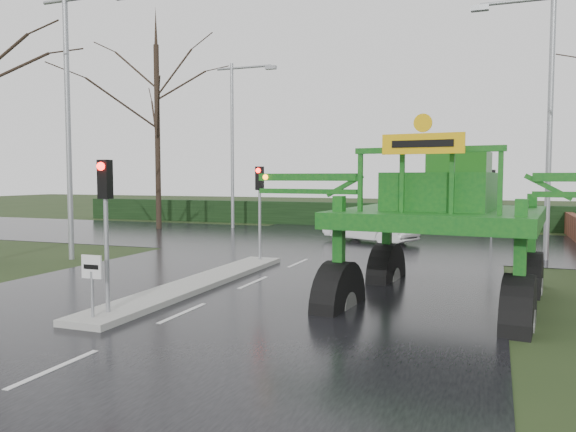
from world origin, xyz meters
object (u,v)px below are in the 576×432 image
(traffic_signal_near, at_px, (105,203))
(traffic_signal_mid, at_px, (260,193))
(street_light_left_near, at_px, (74,101))
(street_light_right, at_px, (542,101))
(keep_left_sign, at_px, (92,276))
(white_sedan, at_px, (369,243))
(crop_sprayer, at_px, (343,197))
(traffic_signal_far, at_px, (492,188))
(street_light_left_far, at_px, (237,130))

(traffic_signal_near, xyz_separation_m, traffic_signal_mid, (0.00, 8.50, 0.00))
(street_light_left_near, bearing_deg, street_light_right, 20.11)
(traffic_signal_mid, bearing_deg, keep_left_sign, -90.00)
(street_light_left_near, distance_m, white_sedan, 14.45)
(traffic_signal_mid, distance_m, street_light_right, 11.05)
(traffic_signal_mid, relative_size, crop_sprayer, 0.35)
(street_light_right, bearing_deg, traffic_signal_near, -126.13)
(keep_left_sign, distance_m, crop_sprayer, 6.04)
(traffic_signal_mid, bearing_deg, white_sedan, 73.54)
(keep_left_sign, distance_m, traffic_signal_far, 22.93)
(keep_left_sign, bearing_deg, street_light_right, 54.88)
(keep_left_sign, xyz_separation_m, traffic_signal_mid, (0.00, 8.99, 1.53))
(traffic_signal_mid, relative_size, street_light_right, 0.35)
(traffic_signal_mid, xyz_separation_m, traffic_signal_far, (7.80, 12.52, 0.00))
(street_light_left_far, bearing_deg, white_sedan, -26.62)
(white_sedan, bearing_deg, traffic_signal_far, -25.40)
(keep_left_sign, distance_m, traffic_signal_mid, 9.12)
(traffic_signal_near, height_order, white_sedan, traffic_signal_near)
(street_light_right, relative_size, white_sedan, 2.16)
(street_light_right, distance_m, street_light_left_far, 18.24)
(street_light_left_far, bearing_deg, crop_sprayer, -57.39)
(white_sedan, bearing_deg, keep_left_sign, -163.50)
(keep_left_sign, height_order, traffic_signal_far, traffic_signal_far)
(traffic_signal_near, distance_m, street_light_left_far, 22.37)
(white_sedan, bearing_deg, street_light_left_far, 87.73)
(traffic_signal_mid, height_order, traffic_signal_far, same)
(traffic_signal_mid, distance_m, crop_sprayer, 6.97)
(traffic_signal_near, height_order, traffic_signal_mid, same)
(traffic_signal_near, xyz_separation_m, street_light_left_far, (-6.89, 21.01, 3.40))
(keep_left_sign, relative_size, street_light_right, 0.14)
(street_light_right, bearing_deg, traffic_signal_mid, -154.60)
(crop_sprayer, bearing_deg, street_light_right, 69.03)
(keep_left_sign, xyz_separation_m, white_sedan, (2.33, 16.88, -1.06))
(traffic_signal_near, bearing_deg, street_light_right, 53.87)
(street_light_right, bearing_deg, traffic_signal_far, 101.95)
(keep_left_sign, bearing_deg, street_light_left_near, 132.59)
(street_light_left_near, xyz_separation_m, street_light_right, (16.39, 6.00, 0.00))
(crop_sprayer, bearing_deg, traffic_signal_near, -138.81)
(street_light_right, xyz_separation_m, street_light_left_far, (-16.39, 8.00, 0.00))
(keep_left_sign, xyz_separation_m, street_light_left_far, (-6.89, 21.50, 4.93))
(street_light_left_far, height_order, crop_sprayer, street_light_left_far)
(traffic_signal_near, relative_size, white_sedan, 0.76)
(street_light_left_far, relative_size, crop_sprayer, 0.99)
(crop_sprayer, height_order, white_sedan, crop_sprayer)
(traffic_signal_near, bearing_deg, keep_left_sign, -90.00)
(street_light_left_near, bearing_deg, traffic_signal_near, -45.47)
(traffic_signal_mid, xyz_separation_m, crop_sprayer, (4.51, -5.32, 0.08))
(keep_left_sign, height_order, street_light_right, street_light_right)
(street_light_left_near, bearing_deg, keep_left_sign, -47.41)
(traffic_signal_far, height_order, street_light_left_near, street_light_left_near)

